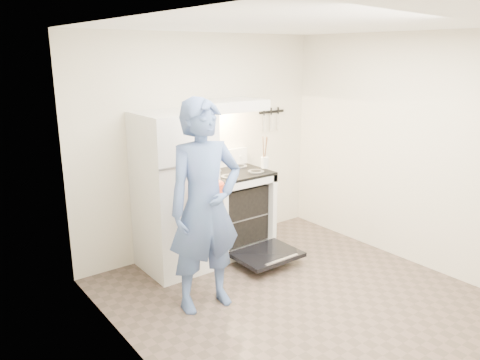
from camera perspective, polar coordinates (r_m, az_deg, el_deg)
name	(u,v)px	position (r m, az deg, el deg)	size (l,w,h in m)	color
floor	(308,304)	(4.59, 8.34, -14.74)	(3.60, 3.60, 0.00)	brown
back_wall	(202,144)	(5.48, -4.65, 4.38)	(3.20, 0.02, 2.50)	beige
refrigerator	(174,193)	(4.99, -8.00, -1.54)	(0.70, 0.70, 1.70)	silver
stove_body	(235,212)	(5.55, -0.66, -3.88)	(0.76, 0.65, 0.92)	silver
cooktop	(235,173)	(5.41, -0.67, 0.87)	(0.76, 0.65, 0.03)	black
backsplash	(220,159)	(5.61, -2.41, 2.59)	(0.76, 0.07, 0.20)	silver
oven_door	(267,254)	(5.24, 3.28, -9.05)	(0.70, 0.54, 0.04)	black
oven_rack	(235,213)	(5.56, -0.66, -4.08)	(0.60, 0.52, 0.01)	slate
range_hood	(230,105)	(5.33, -1.18, 9.13)	(0.76, 0.50, 0.12)	silver
knife_strip	(272,112)	(6.04, 3.87, 8.30)	(0.40, 0.02, 0.03)	black
pizza_stone	(240,210)	(5.62, 0.01, -3.69)	(0.33, 0.33, 0.02)	#89654B
tea_kettle	(209,159)	(5.38, -3.83, 2.53)	(0.24, 0.20, 0.30)	silver
utensil_jar	(265,162)	(5.46, 3.03, 2.16)	(0.09, 0.09, 0.13)	silver
person	(205,207)	(4.16, -4.28, -3.28)	(0.70, 0.46, 1.92)	#36537A
dutch_oven	(210,190)	(4.54, -3.67, -1.23)	(0.34, 0.27, 0.22)	#E9421F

